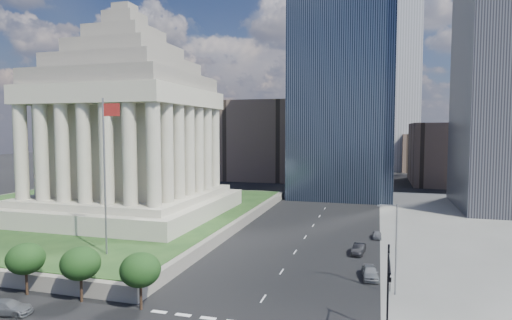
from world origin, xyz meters
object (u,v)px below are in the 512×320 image
(traffic_signal_ne, at_px, (389,282))
(parked_sedan_mid, at_px, (359,249))
(flagpole, at_px, (106,168))
(suv_grey, at_px, (8,307))
(war_memorial, at_px, (127,111))
(parked_sedan_near, at_px, (370,272))
(parked_sedan_far, at_px, (377,235))
(street_lamp_north, at_px, (394,243))

(traffic_signal_ne, bearing_deg, parked_sedan_mid, 97.71)
(flagpole, bearing_deg, suv_grey, -94.20)
(war_memorial, relative_size, parked_sedan_near, 8.50)
(parked_sedan_near, relative_size, parked_sedan_far, 1.28)
(traffic_signal_ne, xyz_separation_m, parked_sedan_near, (-1.71, 15.85, -4.47))
(parked_sedan_far, bearing_deg, war_memorial, -178.53)
(flagpole, height_order, parked_sedan_far, flagpole)
(flagpole, xyz_separation_m, street_lamp_north, (35.16, 1.00, -7.45))
(war_memorial, bearing_deg, parked_sedan_far, 1.85)
(traffic_signal_ne, distance_m, parked_sedan_near, 16.56)
(suv_grey, bearing_deg, street_lamp_north, -76.61)
(war_memorial, relative_size, parked_sedan_mid, 8.93)
(parked_sedan_near, height_order, parked_sedan_mid, parked_sedan_near)
(war_memorial, bearing_deg, parked_sedan_near, -22.39)
(flagpole, xyz_separation_m, parked_sedan_far, (33.33, 25.47, -12.51))
(street_lamp_north, xyz_separation_m, parked_sedan_mid, (-4.33, 14.55, -4.94))
(flagpole, relative_size, suv_grey, 4.21)
(traffic_signal_ne, distance_m, street_lamp_north, 11.34)
(war_memorial, relative_size, parked_sedan_far, 10.92)
(suv_grey, bearing_deg, parked_sedan_far, -50.50)
(suv_grey, bearing_deg, traffic_signal_ne, -93.01)
(war_memorial, distance_m, suv_grey, 45.13)
(suv_grey, xyz_separation_m, parked_sedan_near, (33.68, 20.08, 0.09))
(street_lamp_north, distance_m, parked_sedan_near, 7.14)
(street_lamp_north, bearing_deg, suv_grey, -156.80)
(parked_sedan_mid, bearing_deg, war_memorial, 175.45)
(flagpole, relative_size, parked_sedan_near, 4.36)
(flagpole, height_order, suv_grey, flagpole)
(traffic_signal_ne, height_order, parked_sedan_mid, traffic_signal_ne)
(war_memorial, distance_m, flagpole, 28.16)
(flagpole, bearing_deg, parked_sedan_far, 37.38)
(flagpole, distance_m, parked_sedan_near, 35.31)
(parked_sedan_mid, bearing_deg, parked_sedan_far, 82.41)
(war_memorial, distance_m, parked_sedan_near, 52.64)
(parked_sedan_mid, height_order, parked_sedan_far, parked_sedan_mid)
(war_memorial, height_order, flagpole, war_memorial)
(traffic_signal_ne, xyz_separation_m, parked_sedan_mid, (-3.50, 25.86, -4.53))
(parked_sedan_near, bearing_deg, traffic_signal_ne, -90.14)
(parked_sedan_far, bearing_deg, street_lamp_north, -86.11)
(war_memorial, relative_size, traffic_signal_ne, 4.88)
(parked_sedan_mid, bearing_deg, parked_sedan_near, -73.31)
(flagpole, bearing_deg, parked_sedan_near, 9.66)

